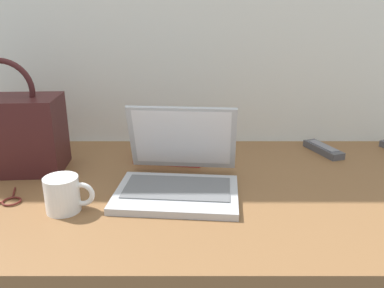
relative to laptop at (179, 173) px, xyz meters
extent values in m
cube|color=brown|center=(0.07, 0.02, -0.06)|extent=(1.60, 0.76, 0.03)
cube|color=#B2B5BA|center=(0.00, -0.05, -0.04)|extent=(0.33, 0.25, 0.02)
cube|color=slate|center=(0.00, -0.03, -0.03)|extent=(0.28, 0.16, 0.00)
cube|color=#B2B5BA|center=(0.01, 0.09, 0.07)|extent=(0.31, 0.10, 0.19)
cube|color=white|center=(0.01, 0.09, 0.07)|extent=(0.27, 0.08, 0.17)
cylinder|color=white|center=(-0.27, -0.12, 0.00)|extent=(0.08, 0.08, 0.09)
torus|color=white|center=(-0.22, -0.12, 0.00)|extent=(0.06, 0.01, 0.06)
cylinder|color=brown|center=(-0.27, -0.12, 0.03)|extent=(0.07, 0.07, 0.00)
cube|color=#4C4C51|center=(0.47, 0.28, -0.03)|extent=(0.10, 0.17, 0.02)
cube|color=slate|center=(0.47, 0.28, -0.02)|extent=(0.07, 0.12, 0.00)
torus|color=#591E19|center=(-0.41, -0.08, -0.04)|extent=(0.06, 0.06, 0.01)
cube|color=#591E19|center=(-0.43, -0.03, -0.04)|extent=(0.02, 0.06, 0.00)
cube|color=#3F1919|center=(-0.50, 0.13, 0.06)|extent=(0.31, 0.18, 0.22)
torus|color=#3F1919|center=(-0.50, 0.13, 0.19)|extent=(0.18, 0.03, 0.18)
cube|color=#B23333|center=(-0.03, 0.24, -0.03)|extent=(0.23, 0.19, 0.02)
cube|color=silver|center=(-0.03, 0.24, -0.01)|extent=(0.21, 0.14, 0.03)
cube|color=#595960|center=(-0.03, 0.24, 0.02)|extent=(0.20, 0.13, 0.02)
camera|label=1|loc=(0.04, -0.94, 0.41)|focal=36.27mm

